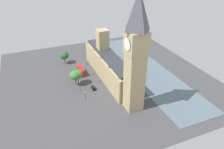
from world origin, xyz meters
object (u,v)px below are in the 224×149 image
car_white_corner (79,66)px  plane_tree_opposite_hall (64,55)px  clock_tower (136,53)px  pedestrian_under_trees (93,73)px  plane_tree_leading (78,74)px  street_lamp_slot_10 (80,85)px  pedestrian_near_tower (100,81)px  pedestrian_kerbside (87,63)px  plane_tree_by_river_gate (75,75)px  parliament_building (108,64)px  double_decker_bus_far_end (81,70)px  street_lamp_midblock (85,94)px  car_black_trailing (93,88)px

car_white_corner → plane_tree_opposite_hall: size_ratio=0.52×
clock_tower → pedestrian_under_trees: bearing=-78.4°
plane_tree_leading → street_lamp_slot_10: (0.99, 8.44, -2.44)m
pedestrian_near_tower → plane_tree_leading: 14.83m
pedestrian_kerbside → plane_tree_by_river_gate: (14.36, 24.21, 6.13)m
parliament_building → clock_tower: 43.29m
double_decker_bus_far_end → plane_tree_leading: bearing=65.8°
car_white_corner → plane_tree_leading: size_ratio=0.48×
pedestrian_near_tower → street_lamp_slot_10: (13.99, 4.95, 3.78)m
parliament_building → street_lamp_midblock: bearing=43.4°
car_black_trailing → pedestrian_near_tower: bearing=43.3°
pedestrian_near_tower → pedestrian_under_trees: size_ratio=1.02×
pedestrian_near_tower → car_white_corner: bearing=15.1°
car_black_trailing → street_lamp_slot_10: 8.66m
pedestrian_kerbside → pedestrian_under_trees: pedestrian_kerbside is taller
pedestrian_kerbside → pedestrian_near_tower: bearing=-92.0°
plane_tree_by_river_gate → plane_tree_leading: 1.75m
double_decker_bus_far_end → car_white_corner: bearing=-98.9°
street_lamp_slot_10 → street_lamp_midblock: bearing=91.6°
double_decker_bus_far_end → plane_tree_by_river_gate: bearing=60.2°
parliament_building → pedestrian_near_tower: parliament_building is taller
clock_tower → plane_tree_by_river_gate: clock_tower is taller
clock_tower → pedestrian_kerbside: 65.96m
double_decker_bus_far_end → pedestrian_under_trees: double_decker_bus_far_end is taller
clock_tower → car_white_corner: clock_tower is taller
parliament_building → pedestrian_kerbside: 24.12m
clock_tower → street_lamp_midblock: size_ratio=10.27×
pedestrian_under_trees → plane_tree_leading: size_ratio=0.16×
double_decker_bus_far_end → plane_tree_opposite_hall: size_ratio=1.15×
pedestrian_under_trees → street_lamp_slot_10: 21.27m
pedestrian_kerbside → pedestrian_near_tower: size_ratio=1.04×
car_white_corner → street_lamp_slot_10: (7.68, 30.34, 3.62)m
double_decker_bus_far_end → plane_tree_leading: 13.48m
clock_tower → pedestrian_kerbside: bearing=-82.1°
pedestrian_kerbside → double_decker_bus_far_end: bearing=-124.6°
car_white_corner → pedestrian_kerbside: 6.26m
pedestrian_under_trees → street_lamp_midblock: bearing=-9.6°
plane_tree_by_river_gate → car_white_corner: bearing=-110.5°
pedestrian_kerbside → plane_tree_leading: bearing=-120.8°
pedestrian_near_tower → street_lamp_slot_10: bearing=110.6°
plane_tree_opposite_hall → street_lamp_midblock: 49.97m
pedestrian_kerbside → pedestrian_under_trees: 15.83m
plane_tree_leading → street_lamp_midblock: (0.71, 18.25, -2.76)m
double_decker_bus_far_end → pedestrian_under_trees: size_ratio=6.69×
clock_tower → plane_tree_opposite_hall: bearing=-71.2°
car_white_corner → plane_tree_opposite_hall: plane_tree_opposite_hall is taller
parliament_building → street_lamp_slot_10: 25.17m
plane_tree_by_river_gate → street_lamp_midblock: plane_tree_by_river_gate is taller
car_white_corner → clock_tower: bearing=-79.7°
car_white_corner → plane_tree_by_river_gate: bearing=-114.3°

